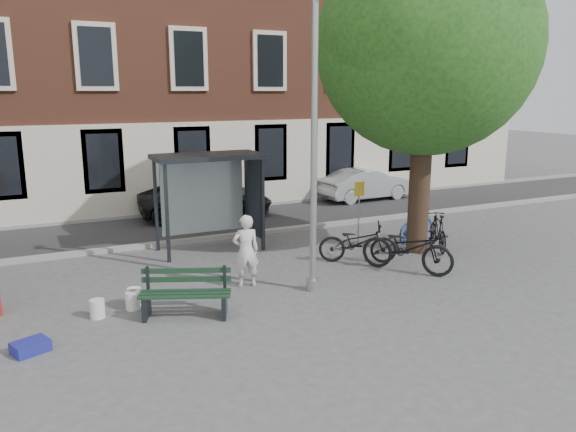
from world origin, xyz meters
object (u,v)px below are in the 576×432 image
(bench, at_px, (186,296))
(bike_b, at_px, (416,224))
(bike_d, at_px, (438,231))
(car_silver, at_px, (366,184))
(bike_c, at_px, (407,248))
(car_dark, at_px, (206,199))
(bike_a, at_px, (358,242))
(bus_shelter, at_px, (222,179))
(notice_sign, at_px, (359,200))
(painter, at_px, (246,251))
(lamppost, at_px, (314,163))

(bench, distance_m, bike_b, 7.88)
(bike_d, relative_size, car_silver, 0.44)
(bike_c, xyz_separation_m, car_dark, (-2.48, 7.88, 0.04))
(bike_a, relative_size, bike_c, 0.88)
(bus_shelter, xyz_separation_m, notice_sign, (3.61, -1.25, -0.67))
(car_dark, bearing_deg, bike_d, -139.37)
(painter, xyz_separation_m, car_dark, (1.37, 7.18, -0.18))
(bike_c, bearing_deg, lamppost, 148.09)
(painter, bearing_deg, notice_sign, -146.96)
(lamppost, bearing_deg, car_silver, 50.44)
(bike_d, bearing_deg, bus_shelter, -0.77)
(bench, height_order, bike_d, bike_d)
(painter, distance_m, bike_a, 3.25)
(bike_a, distance_m, notice_sign, 1.97)
(painter, height_order, car_dark, painter)
(car_silver, bearing_deg, notice_sign, 141.48)
(bike_c, distance_m, notice_sign, 2.79)
(car_dark, bearing_deg, bike_c, -155.64)
(bench, bearing_deg, bike_c, 26.70)
(bike_a, height_order, notice_sign, notice_sign)
(bench, xyz_separation_m, bike_d, (7.49, 1.57, 0.10))
(lamppost, relative_size, car_silver, 1.60)
(bus_shelter, distance_m, painter, 3.47)
(bike_b, xyz_separation_m, car_dark, (-4.44, 5.75, 0.13))
(bike_d, bearing_deg, bench, 38.62)
(notice_sign, bearing_deg, bike_d, -40.00)
(painter, bearing_deg, bike_a, -164.09)
(bus_shelter, height_order, car_silver, bus_shelter)
(car_silver, bearing_deg, bike_d, 158.82)
(lamppost, relative_size, bike_b, 3.67)
(painter, bearing_deg, car_silver, -129.49)
(bike_c, bearing_deg, bike_a, 83.44)
(bench, bearing_deg, bike_b, 41.39)
(bench, relative_size, car_silver, 0.47)
(bike_b, xyz_separation_m, notice_sign, (-1.61, 0.55, 0.75))
(bench, height_order, bike_a, bike_a)
(car_dark, bearing_deg, notice_sign, -144.49)
(bike_c, bearing_deg, car_silver, 27.02)
(bike_d, height_order, car_silver, car_silver)
(notice_sign, bearing_deg, bus_shelter, 163.15)
(lamppost, height_order, bike_a, lamppost)
(bike_a, height_order, car_dark, car_dark)
(lamppost, bearing_deg, car_dark, 88.82)
(bike_c, height_order, car_dark, car_dark)
(notice_sign, bearing_deg, bike_c, -95.27)
(bike_a, relative_size, notice_sign, 1.11)
(lamppost, height_order, bike_d, lamppost)
(bus_shelter, relative_size, bike_d, 1.70)
(bike_c, bearing_deg, bench, 148.18)
(bike_b, distance_m, car_dark, 7.27)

